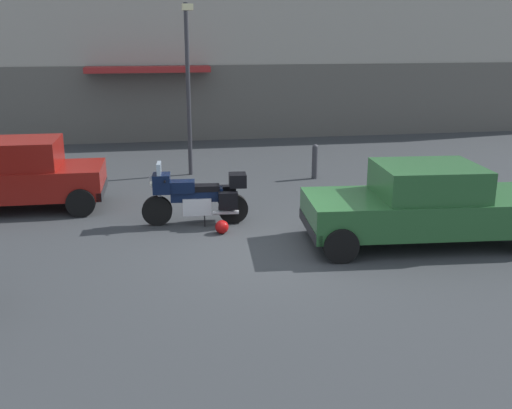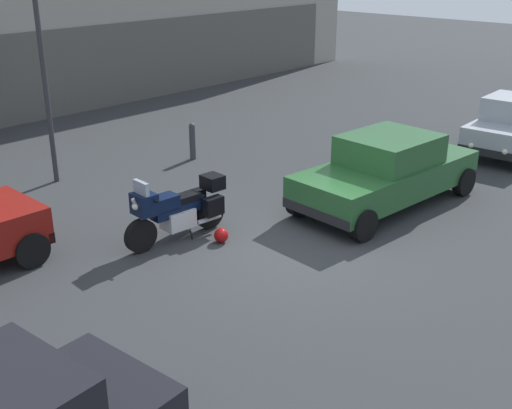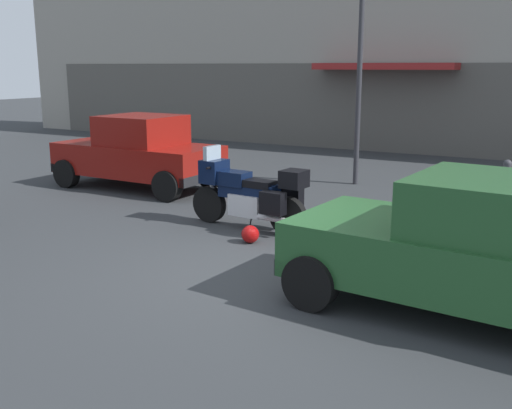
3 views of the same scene
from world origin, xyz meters
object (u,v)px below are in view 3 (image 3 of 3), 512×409
object	(u,v)px
motorcycle	(249,193)
helmet	(250,234)
car_sedan_far	(501,252)
streetlamp_curbside	(358,57)
bollard_curbside	(506,184)
car_wagon_end	(139,153)

from	to	relation	value
motorcycle	helmet	xyz separation A→B (m)	(0.43, -0.72, -0.48)
car_sedan_far	helmet	bearing A→B (deg)	166.36
car_sedan_far	streetlamp_curbside	bearing A→B (deg)	126.50
car_sedan_far	streetlamp_curbside	xyz separation A→B (m)	(-4.03, 6.48, 2.11)
motorcycle	helmet	size ratio (longest dim) A/B	8.09
motorcycle	car_sedan_far	xyz separation A→B (m)	(4.21, -1.96, 0.16)
helmet	bollard_curbside	distance (m)	5.31
motorcycle	bollard_curbside	distance (m)	5.04
streetlamp_curbside	helmet	bearing A→B (deg)	-87.22
car_wagon_end	bollard_curbside	xyz separation A→B (m)	(7.49, 1.73, -0.29)
helmet	streetlamp_curbside	distance (m)	5.92
motorcycle	bollard_curbside	xyz separation A→B (m)	(3.58, 3.55, -0.10)
motorcycle	car_wagon_end	size ratio (longest dim) A/B	0.58
helmet	streetlamp_curbside	world-z (taller)	streetlamp_curbside
helmet	car_sedan_far	world-z (taller)	car_sedan_far
streetlamp_curbside	bollard_curbside	xyz separation A→B (m)	(3.40, -0.97, -2.37)
motorcycle	streetlamp_curbside	distance (m)	5.06
car_wagon_end	car_sedan_far	bearing A→B (deg)	156.09
car_wagon_end	streetlamp_curbside	bearing A→B (deg)	-145.53
car_sedan_far	streetlamp_curbside	distance (m)	7.92
car_wagon_end	motorcycle	bearing A→B (deg)	156.17
motorcycle	streetlamp_curbside	xyz separation A→B (m)	(0.18, 4.52, 2.27)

